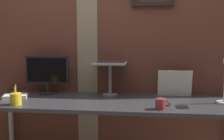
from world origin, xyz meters
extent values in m
cube|color=brown|center=(0.00, 0.47, 1.19)|extent=(3.28, 0.12, 2.37)
cube|color=gray|center=(-0.16, 0.40, 1.19)|extent=(0.20, 0.01, 2.37)
cube|color=black|center=(0.46, 0.39, 1.58)|extent=(0.39, 0.03, 0.03)
cube|color=#333338|center=(0.11, 0.07, 0.73)|extent=(2.23, 0.68, 0.03)
cylinder|color=#B2B2B7|center=(-0.94, 0.35, 0.36)|extent=(0.05, 0.05, 0.71)
cylinder|color=black|center=(-0.52, 0.29, 0.75)|extent=(0.18, 0.18, 0.01)
cylinder|color=black|center=(-0.52, 0.29, 0.80)|extent=(0.04, 0.04, 0.09)
cube|color=black|center=(-0.52, 0.29, 0.97)|extent=(0.41, 0.04, 0.26)
cube|color=black|center=(-0.52, 0.27, 0.97)|extent=(0.38, 0.00, 0.22)
cylinder|color=gray|center=(0.08, 0.29, 0.75)|extent=(0.14, 0.14, 0.01)
cylinder|color=gray|center=(0.08, 0.29, 0.89)|extent=(0.03, 0.03, 0.27)
cube|color=gray|center=(0.08, 0.29, 1.03)|extent=(0.28, 0.22, 0.01)
cube|color=#ADB2B7|center=(0.08, 0.29, 1.04)|extent=(0.30, 0.25, 0.01)
cube|color=#2D2D30|center=(0.08, 0.31, 1.05)|extent=(0.26, 0.16, 0.00)
cube|color=#ADB2B7|center=(0.08, 0.44, 1.15)|extent=(0.30, 0.05, 0.20)
cube|color=black|center=(0.08, 0.43, 1.14)|extent=(0.27, 0.04, 0.17)
cube|color=white|center=(0.67, 0.31, 0.86)|extent=(0.30, 0.06, 0.24)
cylinder|color=white|center=(1.04, 0.07, 0.75)|extent=(0.12, 0.12, 0.02)
cylinder|color=yellow|center=(-0.62, -0.17, 0.79)|extent=(0.09, 0.09, 0.09)
cylinder|color=orange|center=(-0.61, -0.17, 0.83)|extent=(0.01, 0.01, 0.15)
cylinder|color=orange|center=(-0.62, -0.18, 0.82)|extent=(0.01, 0.01, 0.13)
cylinder|color=yellow|center=(-0.61, -0.17, 0.82)|extent=(0.01, 0.01, 0.15)
cylinder|color=maroon|center=(0.51, -0.17, 0.78)|extent=(0.08, 0.08, 0.08)
torus|color=maroon|center=(0.56, -0.17, 0.79)|extent=(0.05, 0.01, 0.05)
cube|color=silver|center=(-0.74, 0.07, 0.76)|extent=(0.23, 0.19, 0.03)
camera|label=1|loc=(0.38, -2.11, 1.25)|focal=42.17mm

